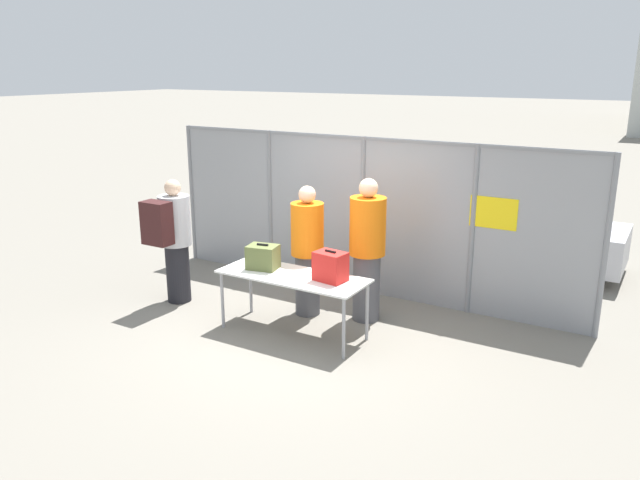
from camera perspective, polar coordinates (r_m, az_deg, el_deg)
The scene contains 9 objects.
ground_plane at distance 7.72m, azimuth -2.28°, elevation -8.61°, with size 120.00×120.00×0.00m, color slate.
fence_section at distance 8.81m, azimuth 4.00°, elevation 2.48°, with size 6.41×0.07×2.24m.
inspection_table at distance 7.49m, azimuth -2.51°, elevation -3.65°, with size 1.83×0.70×0.76m.
suitcase_olive at distance 7.68m, azimuth -5.24°, elevation -1.56°, with size 0.41×0.34×0.32m.
suitcase_red at distance 7.22m, azimuth 0.96°, elevation -2.43°, with size 0.39×0.30×0.37m.
traveler_hooded at distance 8.65m, azimuth -13.34°, elevation 0.31°, with size 0.42×0.66×1.72m.
security_worker_near at distance 8.04m, azimuth -1.16°, elevation -0.85°, with size 0.42×0.42×1.72m.
security_worker_far at distance 7.86m, azimuth 4.34°, elevation -0.77°, with size 0.46×0.46×1.85m.
utility_trailer at distance 10.60m, azimuth 19.18°, elevation -0.18°, with size 3.31×2.09×0.76m.
Camera 1 is at (3.84, -5.90, 3.17)m, focal length 35.00 mm.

